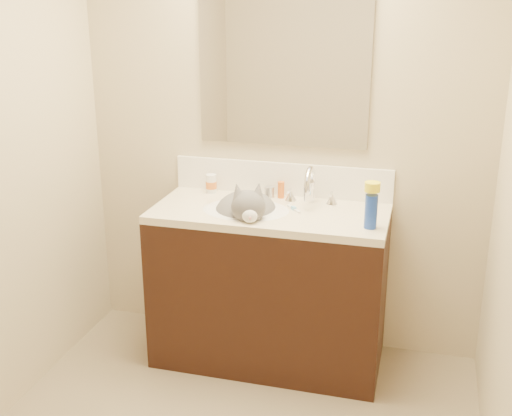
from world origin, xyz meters
The scene contains 16 objects.
room_shell centered at (0.00, 0.00, 1.49)m, with size 2.24×2.54×2.52m.
vanity_cabinet centered at (0.00, 0.97, 0.41)m, with size 1.20×0.55×0.82m, color black.
counter_slab centered at (0.00, 0.97, 0.84)m, with size 1.20×0.55×0.04m, color beige.
basin centered at (-0.12, 0.94, 0.79)m, with size 0.45×0.36×0.14m, color white.
faucet centered at (0.18, 1.11, 0.95)m, with size 0.28×0.20×0.21m.
cat centered at (-0.11, 0.94, 0.84)m, with size 0.45×0.49×0.34m.
backsplash centered at (0.00, 1.24, 0.95)m, with size 1.20×0.02×0.18m, color white.
mirror centered at (0.00, 1.24, 1.54)m, with size 0.90×0.02×0.80m, color white.
pill_bottle centered at (-0.38, 1.17, 0.91)m, with size 0.06×0.06×0.10m, color white.
pill_label centered at (-0.38, 1.17, 0.90)m, with size 0.06×0.06×0.04m, color orange.
silver_jar centered at (-0.05, 1.17, 0.89)m, with size 0.05×0.05×0.06m, color #B7B7BC.
amber_bottle centered at (0.01, 1.18, 0.91)m, with size 0.04×0.04×0.09m, color orange.
toothbrush centered at (0.12, 1.01, 0.86)m, with size 0.01×0.13×0.01m, color white.
toothbrush_head centered at (0.12, 1.01, 0.87)m, with size 0.02×0.03×0.02m, color #6EB9EA.
spray_can centered at (0.52, 0.84, 0.94)m, with size 0.06×0.06×0.16m, color #1839AB.
spray_cap centered at (0.52, 0.84, 1.06)m, with size 0.07×0.07×0.04m, color yellow.
Camera 1 is at (0.74, -2.03, 1.92)m, focal length 45.00 mm.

